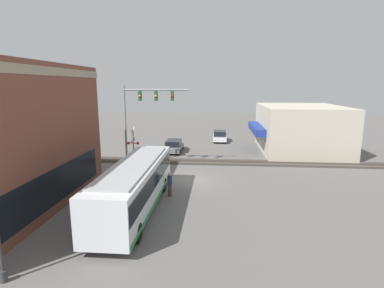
{
  "coord_description": "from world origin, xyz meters",
  "views": [
    {
      "loc": [
        -23.65,
        -2.22,
        7.74
      ],
      "look_at": [
        3.43,
        0.08,
        2.35
      ],
      "focal_mm": 28.0,
      "sensor_mm": 36.0,
      "label": 1
    }
  ],
  "objects_px": {
    "city_bus": "(135,184)",
    "parked_car_grey": "(174,146)",
    "parked_car_white": "(220,136)",
    "pedestrian_near_bus": "(170,184)",
    "crossing_signal": "(133,143)",
    "pedestrian_at_crossing": "(147,156)"
  },
  "relations": [
    {
      "from": "city_bus",
      "to": "parked_car_grey",
      "type": "xyz_separation_m",
      "value": [
        16.74,
        -0.0,
        -1.02
      ]
    },
    {
      "from": "city_bus",
      "to": "parked_car_white",
      "type": "height_order",
      "value": "city_bus"
    },
    {
      "from": "parked_car_white",
      "to": "pedestrian_near_bus",
      "type": "xyz_separation_m",
      "value": [
        -21.25,
        3.64,
        0.18
      ]
    },
    {
      "from": "pedestrian_near_bus",
      "to": "parked_car_grey",
      "type": "bearing_deg",
      "value": 7.07
    },
    {
      "from": "city_bus",
      "to": "parked_car_white",
      "type": "distance_m",
      "value": 24.43
    },
    {
      "from": "city_bus",
      "to": "crossing_signal",
      "type": "distance_m",
      "value": 10.38
    },
    {
      "from": "city_bus",
      "to": "parked_car_white",
      "type": "xyz_separation_m",
      "value": [
        23.8,
        -5.4,
        -0.99
      ]
    },
    {
      "from": "parked_car_white",
      "to": "pedestrian_near_bus",
      "type": "height_order",
      "value": "pedestrian_near_bus"
    },
    {
      "from": "pedestrian_near_bus",
      "to": "pedestrian_at_crossing",
      "type": "height_order",
      "value": "pedestrian_at_crossing"
    },
    {
      "from": "crossing_signal",
      "to": "parked_car_grey",
      "type": "height_order",
      "value": "crossing_signal"
    },
    {
      "from": "city_bus",
      "to": "crossing_signal",
      "type": "relative_size",
      "value": 3.0
    },
    {
      "from": "city_bus",
      "to": "parked_car_white",
      "type": "bearing_deg",
      "value": -12.78
    },
    {
      "from": "pedestrian_near_bus",
      "to": "pedestrian_at_crossing",
      "type": "xyz_separation_m",
      "value": [
        7.95,
        3.47,
        0.06
      ]
    },
    {
      "from": "parked_car_white",
      "to": "pedestrian_near_bus",
      "type": "bearing_deg",
      "value": 170.28
    },
    {
      "from": "city_bus",
      "to": "pedestrian_at_crossing",
      "type": "distance_m",
      "value": 10.66
    },
    {
      "from": "pedestrian_at_crossing",
      "to": "crossing_signal",
      "type": "bearing_deg",
      "value": 115.01
    },
    {
      "from": "parked_car_grey",
      "to": "pedestrian_at_crossing",
      "type": "bearing_deg",
      "value": 164.64
    },
    {
      "from": "parked_car_white",
      "to": "pedestrian_near_bus",
      "type": "relative_size",
      "value": 2.51
    },
    {
      "from": "city_bus",
      "to": "pedestrian_at_crossing",
      "type": "xyz_separation_m",
      "value": [
        10.5,
        1.72,
        -0.75
      ]
    },
    {
      "from": "parked_car_grey",
      "to": "pedestrian_at_crossing",
      "type": "height_order",
      "value": "pedestrian_at_crossing"
    },
    {
      "from": "parked_car_white",
      "to": "pedestrian_at_crossing",
      "type": "xyz_separation_m",
      "value": [
        -13.3,
        7.12,
        0.23
      ]
    },
    {
      "from": "city_bus",
      "to": "pedestrian_at_crossing",
      "type": "bearing_deg",
      "value": 9.28
    }
  ]
}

